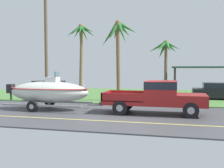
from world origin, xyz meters
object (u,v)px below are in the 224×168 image
parked_sedan_near (223,91)px  parked_sedan_far (50,88)px  boat_on_trailer (49,92)px  carport_awning (215,68)px  palm_tree_mid (118,38)px  palm_tree_near_left (165,52)px  pickup_truck_towing (161,96)px  utility_pole (46,43)px  palm_tree_far_left (81,39)px

parked_sedan_near → parked_sedan_far: (-14.94, -0.28, -0.00)m
boat_on_trailer → carport_awning: size_ratio=0.83×
carport_awning → palm_tree_mid: 9.96m
boat_on_trailer → palm_tree_near_left: (6.41, 10.43, 2.93)m
boat_on_trailer → carport_awning: bearing=45.6°
pickup_truck_towing → carport_awning: size_ratio=0.77×
pickup_truck_towing → parked_sedan_near: 9.18m
parked_sedan_far → carport_awning: carport_awning is taller
palm_tree_near_left → palm_tree_mid: bearing=-120.3°
carport_awning → boat_on_trailer: bearing=-134.4°
pickup_truck_towing → palm_tree_near_left: (-0.29, 10.43, 3.00)m
parked_sedan_near → utility_pole: size_ratio=0.55×
pickup_truck_towing → palm_tree_far_left: size_ratio=0.82×
parked_sedan_far → carport_awning: bearing=12.4°
parked_sedan_far → palm_tree_near_left: palm_tree_near_left is taller
palm_tree_near_left → palm_tree_mid: palm_tree_mid is taller
parked_sedan_far → palm_tree_mid: bearing=-22.0°
boat_on_trailer → palm_tree_near_left: 12.59m
parked_sedan_far → palm_tree_mid: size_ratio=0.76×
pickup_truck_towing → boat_on_trailer: (-6.71, -0.00, 0.07)m
utility_pole → parked_sedan_far: bearing=113.6°
palm_tree_mid → utility_pole: size_ratio=0.72×
parked_sedan_near → parked_sedan_far: bearing=-178.9°
parked_sedan_far → palm_tree_near_left: 11.12m
carport_awning → palm_tree_near_left: bearing=-172.5°
parked_sedan_near → palm_tree_mid: 9.42m
parked_sedan_near → palm_tree_far_left: 14.15m
parked_sedan_near → pickup_truck_towing: bearing=-118.5°
palm_tree_near_left → palm_tree_far_left: size_ratio=0.73×
parked_sedan_near → utility_pole: (-13.12, -4.45, 3.78)m
palm_tree_near_left → parked_sedan_far: bearing=-165.5°
pickup_truck_towing → utility_pole: 10.06m
carport_awning → utility_pole: (-12.82, -7.39, 1.88)m
parked_sedan_near → palm_tree_near_left: palm_tree_near_left is taller
pickup_truck_towing → utility_pole: size_ratio=0.67×
boat_on_trailer → palm_tree_far_left: 11.84m
parked_sedan_far → utility_pole: bearing=-66.4°
carport_awning → palm_tree_far_left: (-12.71, -0.19, 2.96)m
parked_sedan_far → utility_pole: utility_pole is taller
boat_on_trailer → parked_sedan_near: bearing=36.0°
carport_awning → palm_tree_mid: palm_tree_mid is taller
pickup_truck_towing → parked_sedan_far: bearing=143.6°
carport_awning → utility_pole: bearing=-150.0°
pickup_truck_towing → palm_tree_mid: 7.13m
boat_on_trailer → utility_pole: (-2.03, 3.61, 3.36)m
palm_tree_mid → utility_pole: (-5.24, -1.33, -0.34)m
palm_tree_far_left → utility_pole: (-0.12, -7.20, -1.08)m
parked_sedan_far → palm_tree_near_left: size_ratio=0.91×
pickup_truck_towing → parked_sedan_far: pickup_truck_towing is taller
boat_on_trailer → utility_pole: size_ratio=0.72×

